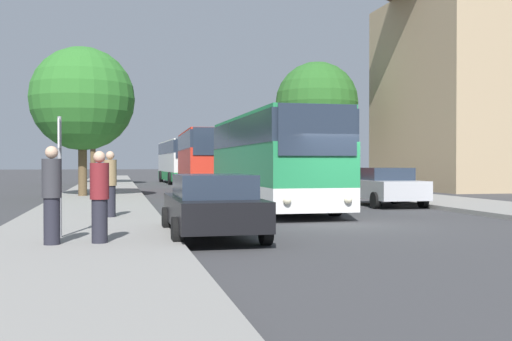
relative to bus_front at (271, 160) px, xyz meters
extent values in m
plane|color=#38383A|center=(0.79, -5.45, -1.79)|extent=(300.00, 300.00, 0.00)
cube|color=gray|center=(-6.21, -5.45, -1.72)|extent=(4.00, 120.00, 0.15)
cube|color=silver|center=(0.00, 0.01, -1.17)|extent=(2.56, 10.36, 0.70)
cube|color=#23844C|center=(0.00, 0.01, -0.16)|extent=(2.56, 10.36, 1.31)
cube|color=#232D3D|center=(0.00, 0.01, 0.97)|extent=(2.58, 10.15, 0.95)
cube|color=#23844C|center=(0.00, 0.01, 1.50)|extent=(2.51, 10.15, 0.12)
cube|color=#232D3D|center=(0.00, -5.19, 0.82)|extent=(2.30, 0.06, 1.45)
sphere|color=#F4EAC1|center=(-0.89, -5.21, -1.13)|extent=(0.24, 0.24, 0.24)
sphere|color=#F4EAC1|center=(0.90, -5.21, -1.13)|extent=(0.24, 0.24, 0.24)
cylinder|color=black|center=(-1.28, -3.09, -1.29)|extent=(0.30, 1.00, 1.00)
cylinder|color=black|center=(1.28, -3.09, -1.29)|extent=(0.30, 1.00, 1.00)
cylinder|color=black|center=(-1.28, 3.12, -1.29)|extent=(0.30, 1.00, 1.00)
cylinder|color=black|center=(1.28, 3.12, -1.29)|extent=(0.30, 1.00, 1.00)
cube|color=gray|center=(-0.33, 14.76, -1.17)|extent=(2.90, 10.28, 0.70)
cube|color=red|center=(-0.33, 14.76, -0.06)|extent=(2.90, 10.28, 1.51)
cube|color=#232D3D|center=(-0.33, 14.76, 1.17)|extent=(2.92, 10.08, 0.95)
cube|color=red|center=(-0.33, 14.76, 1.71)|extent=(2.85, 10.07, 0.12)
cube|color=#232D3D|center=(-0.51, 9.64, 1.02)|extent=(2.29, 0.14, 1.45)
sphere|color=#F4EAC1|center=(-1.40, 9.65, -1.13)|extent=(0.24, 0.24, 0.24)
sphere|color=#F4EAC1|center=(0.38, 9.59, -1.13)|extent=(0.24, 0.24, 0.24)
cylinder|color=black|center=(-1.71, 11.75, -1.29)|extent=(0.34, 1.01, 1.00)
cylinder|color=black|center=(0.83, 11.66, -1.29)|extent=(0.34, 1.01, 1.00)
cylinder|color=black|center=(-1.49, 17.87, -1.29)|extent=(0.34, 1.01, 1.00)
cylinder|color=black|center=(1.05, 17.77, -1.29)|extent=(0.34, 1.01, 1.00)
cube|color=#238942|center=(-0.29, 28.95, -1.17)|extent=(2.91, 11.67, 0.70)
cube|color=silver|center=(-0.29, 28.95, -0.08)|extent=(2.91, 11.67, 1.48)
cube|color=#232D3D|center=(-0.29, 28.95, 1.13)|extent=(2.93, 11.44, 0.95)
cube|color=silver|center=(-0.29, 28.95, 1.67)|extent=(2.86, 11.44, 0.12)
cube|color=#232D3D|center=(-0.11, 23.13, 0.98)|extent=(2.31, 0.13, 1.45)
sphere|color=#F4EAC1|center=(-1.01, 23.08, -1.13)|extent=(0.24, 0.24, 0.24)
sphere|color=#F4EAC1|center=(0.78, 23.13, -1.13)|extent=(0.24, 0.24, 0.24)
cylinder|color=black|center=(-1.47, 25.44, -1.29)|extent=(0.33, 1.01, 1.00)
cylinder|color=black|center=(1.10, 25.51, -1.29)|extent=(0.33, 1.01, 1.00)
cylinder|color=black|center=(-1.68, 32.39, -1.29)|extent=(0.33, 1.01, 1.00)
cylinder|color=black|center=(0.89, 32.47, -1.29)|extent=(0.33, 1.01, 1.00)
cube|color=black|center=(-3.39, -7.87, -1.17)|extent=(1.81, 4.19, 0.62)
cube|color=#232D3D|center=(-3.39, -8.04, -0.61)|extent=(1.59, 2.18, 0.50)
cylinder|color=black|center=(-4.29, -6.57, -1.48)|extent=(0.20, 0.62, 0.62)
cylinder|color=black|center=(-2.48, -6.57, -1.48)|extent=(0.20, 0.62, 0.62)
cylinder|color=black|center=(-4.30, -9.17, -1.48)|extent=(0.20, 0.62, 0.62)
cylinder|color=black|center=(-2.49, -9.17, -1.48)|extent=(0.20, 0.62, 0.62)
cube|color=#B7B7BC|center=(4.77, 0.57, -1.13)|extent=(2.01, 4.09, 0.71)
cube|color=#232D3D|center=(4.77, 0.73, -0.54)|extent=(1.72, 2.15, 0.48)
cylinder|color=black|center=(5.68, -0.71, -1.48)|extent=(0.22, 0.63, 0.62)
cylinder|color=black|center=(3.78, -0.65, -1.48)|extent=(0.22, 0.63, 0.62)
cylinder|color=black|center=(5.75, 1.80, -1.48)|extent=(0.22, 0.63, 0.62)
cylinder|color=black|center=(3.86, 1.85, -1.48)|extent=(0.22, 0.63, 0.62)
cylinder|color=gray|center=(-6.60, -8.13, -0.40)|extent=(0.08, 0.08, 2.49)
cube|color=silver|center=(-6.60, -8.13, 0.50)|extent=(0.03, 0.45, 0.60)
cylinder|color=#23232D|center=(-6.65, -9.24, -1.20)|extent=(0.30, 0.30, 0.88)
cylinder|color=#333338|center=(-6.65, -9.24, -0.40)|extent=(0.36, 0.36, 0.73)
sphere|color=tan|center=(-6.65, -9.24, 0.09)|extent=(0.24, 0.24, 0.24)
cylinder|color=#23232D|center=(-5.64, -3.57, -1.20)|extent=(0.30, 0.30, 0.89)
cylinder|color=olive|center=(-5.64, -3.57, -0.38)|extent=(0.36, 0.36, 0.74)
sphere|color=tan|center=(-5.64, -3.57, 0.11)|extent=(0.24, 0.24, 0.24)
cylinder|color=#23232D|center=(-5.78, -9.21, -1.22)|extent=(0.30, 0.30, 0.84)
cylinder|color=maroon|center=(-5.78, -9.21, -0.46)|extent=(0.36, 0.36, 0.70)
sphere|color=tan|center=(-5.78, -9.21, 0.01)|extent=(0.23, 0.23, 0.23)
cylinder|color=brown|center=(-7.03, 8.06, -0.28)|extent=(0.40, 0.40, 2.73)
sphere|color=#2D7028|center=(-7.03, 8.06, 2.90)|extent=(4.83, 4.83, 4.83)
cylinder|color=brown|center=(-7.25, 25.94, 0.31)|extent=(0.40, 0.40, 3.91)
sphere|color=#2D7028|center=(-7.25, 25.94, 4.26)|extent=(5.32, 5.32, 5.32)
cylinder|color=#47331E|center=(8.02, 18.34, 0.12)|extent=(0.40, 0.40, 3.52)
sphere|color=#286023|center=(8.02, 18.34, 4.02)|extent=(5.71, 5.71, 5.71)
camera|label=1|loc=(-5.45, -21.03, -0.11)|focal=42.00mm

